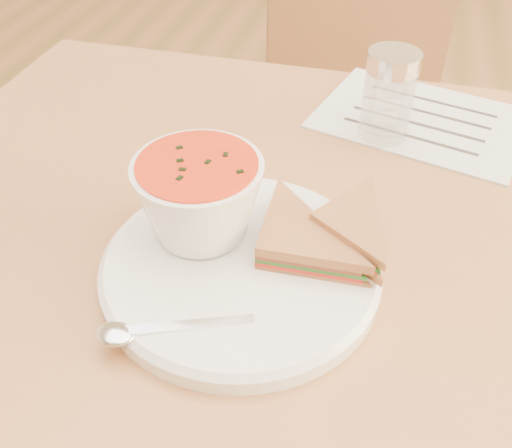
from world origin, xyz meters
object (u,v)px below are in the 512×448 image
(plate, at_px, (241,268))
(soup_bowl, at_px, (200,202))
(dining_table, at_px, (299,403))
(condiment_shaker, at_px, (388,97))
(chair_far, at_px, (368,134))

(plate, xyz_separation_m, soup_bowl, (-0.05, 0.03, 0.05))
(dining_table, xyz_separation_m, condiment_shaker, (0.05, 0.18, 0.43))
(soup_bowl, bearing_deg, dining_table, 36.75)
(plate, distance_m, soup_bowl, 0.08)
(plate, bearing_deg, chair_far, 83.86)
(plate, relative_size, condiment_shaker, 2.33)
(dining_table, xyz_separation_m, plate, (-0.06, -0.11, 0.38))
(condiment_shaker, bearing_deg, plate, -111.24)
(dining_table, bearing_deg, condiment_shaker, 72.91)
(dining_table, relative_size, chair_far, 1.06)
(condiment_shaker, bearing_deg, chair_far, 93.91)
(chair_far, distance_m, condiment_shaker, 0.56)
(soup_bowl, distance_m, condiment_shaker, 0.30)
(dining_table, relative_size, condiment_shaker, 8.66)
(chair_far, relative_size, condiment_shaker, 8.20)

